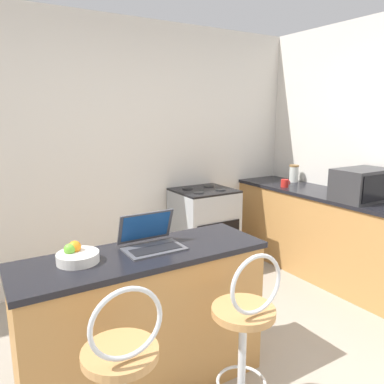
{
  "coord_description": "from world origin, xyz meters",
  "views": [
    {
      "loc": [
        -1.31,
        -1.29,
        1.68
      ],
      "look_at": [
        0.4,
        1.52,
        0.99
      ],
      "focal_mm": 35.0,
      "sensor_mm": 36.0,
      "label": 1
    }
  ],
  "objects_px": {
    "stove_range": "(204,230)",
    "storage_jar": "(294,173)",
    "bar_stool_far": "(245,344)",
    "laptop": "(151,239)",
    "fruit_bowl": "(77,255)",
    "microwave": "(362,185)",
    "mug_red": "(285,183)"
  },
  "relations": [
    {
      "from": "microwave",
      "to": "stove_range",
      "type": "bearing_deg",
      "value": 129.26
    },
    {
      "from": "mug_red",
      "to": "fruit_bowl",
      "type": "bearing_deg",
      "value": -159.1
    },
    {
      "from": "mug_red",
      "to": "laptop",
      "type": "bearing_deg",
      "value": -155.13
    },
    {
      "from": "laptop",
      "to": "storage_jar",
      "type": "height_order",
      "value": "laptop"
    },
    {
      "from": "bar_stool_far",
      "to": "mug_red",
      "type": "height_order",
      "value": "bar_stool_far"
    },
    {
      "from": "laptop",
      "to": "stove_range",
      "type": "bearing_deg",
      "value": 46.59
    },
    {
      "from": "stove_range",
      "to": "storage_jar",
      "type": "xyz_separation_m",
      "value": [
        1.15,
        -0.17,
        0.55
      ]
    },
    {
      "from": "laptop",
      "to": "fruit_bowl",
      "type": "bearing_deg",
      "value": 179.89
    },
    {
      "from": "storage_jar",
      "to": "microwave",
      "type": "bearing_deg",
      "value": -100.4
    },
    {
      "from": "bar_stool_far",
      "to": "fruit_bowl",
      "type": "bearing_deg",
      "value": 140.9
    },
    {
      "from": "microwave",
      "to": "stove_range",
      "type": "xyz_separation_m",
      "value": [
        -0.97,
        1.18,
        -0.6
      ]
    },
    {
      "from": "storage_jar",
      "to": "stove_range",
      "type": "bearing_deg",
      "value": 171.81
    },
    {
      "from": "laptop",
      "to": "storage_jar",
      "type": "relative_size",
      "value": 1.73
    },
    {
      "from": "laptop",
      "to": "stove_range",
      "type": "relative_size",
      "value": 0.39
    },
    {
      "from": "microwave",
      "to": "fruit_bowl",
      "type": "distance_m",
      "value": 2.65
    },
    {
      "from": "bar_stool_far",
      "to": "laptop",
      "type": "bearing_deg",
      "value": 115.14
    },
    {
      "from": "laptop",
      "to": "fruit_bowl",
      "type": "relative_size",
      "value": 1.54
    },
    {
      "from": "bar_stool_far",
      "to": "storage_jar",
      "type": "bearing_deg",
      "value": 39.0
    },
    {
      "from": "laptop",
      "to": "fruit_bowl",
      "type": "xyz_separation_m",
      "value": [
        -0.44,
        0.0,
        -0.02
      ]
    },
    {
      "from": "storage_jar",
      "to": "fruit_bowl",
      "type": "relative_size",
      "value": 0.89
    },
    {
      "from": "storage_jar",
      "to": "fruit_bowl",
      "type": "xyz_separation_m",
      "value": [
        -2.83,
        -1.14,
        -0.06
      ]
    },
    {
      "from": "laptop",
      "to": "microwave",
      "type": "distance_m",
      "value": 2.21
    },
    {
      "from": "bar_stool_far",
      "to": "storage_jar",
      "type": "xyz_separation_m",
      "value": [
        2.12,
        1.72,
        0.52
      ]
    },
    {
      "from": "bar_stool_far",
      "to": "laptop",
      "type": "relative_size",
      "value": 2.89
    },
    {
      "from": "bar_stool_far",
      "to": "storage_jar",
      "type": "relative_size",
      "value": 5.01
    },
    {
      "from": "stove_range",
      "to": "storage_jar",
      "type": "distance_m",
      "value": 1.29
    },
    {
      "from": "fruit_bowl",
      "to": "stove_range",
      "type": "bearing_deg",
      "value": 37.92
    },
    {
      "from": "storage_jar",
      "to": "fruit_bowl",
      "type": "bearing_deg",
      "value": -158.06
    },
    {
      "from": "bar_stool_far",
      "to": "laptop",
      "type": "distance_m",
      "value": 0.79
    },
    {
      "from": "bar_stool_far",
      "to": "stove_range",
      "type": "bearing_deg",
      "value": 62.84
    },
    {
      "from": "bar_stool_far",
      "to": "stove_range",
      "type": "relative_size",
      "value": 1.12
    },
    {
      "from": "microwave",
      "to": "mug_red",
      "type": "relative_size",
      "value": 5.18
    }
  ]
}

